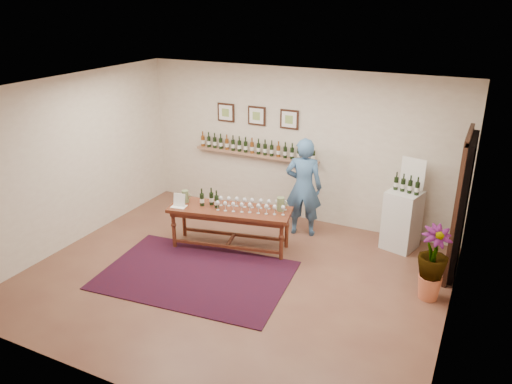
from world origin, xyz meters
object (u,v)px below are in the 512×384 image
at_px(display_pedestal, 402,220).
at_px(person, 304,187).
at_px(potted_plant, 432,263).
at_px(tasting_table, 230,214).

xyz_separation_m(display_pedestal, person, (-1.66, -0.22, 0.37)).
bearing_deg(potted_plant, person, 153.81).
bearing_deg(person, tasting_table, 36.65).
bearing_deg(tasting_table, display_pedestal, 13.94).
relative_size(tasting_table, potted_plant, 2.23).
relative_size(display_pedestal, person, 0.57).
relative_size(potted_plant, person, 0.54).
bearing_deg(tasting_table, potted_plant, -14.11).
xyz_separation_m(tasting_table, potted_plant, (3.21, -0.12, -0.06)).
bearing_deg(person, potted_plant, 141.38).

